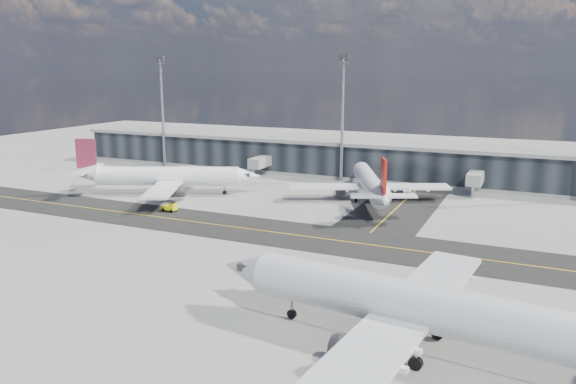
% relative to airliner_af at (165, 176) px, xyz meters
% --- Properties ---
extents(ground, '(300.00, 300.00, 0.00)m').
position_rel_airliner_af_xyz_m(ground, '(28.87, -19.59, -3.86)').
color(ground, gray).
rests_on(ground, ground).
extents(taxiway_lanes, '(180.00, 63.00, 0.03)m').
position_rel_airliner_af_xyz_m(taxiway_lanes, '(32.79, -8.86, -3.84)').
color(taxiway_lanes, black).
rests_on(taxiway_lanes, ground).
extents(terminal_concourse, '(152.00, 19.80, 8.80)m').
position_rel_airliner_af_xyz_m(terminal_concourse, '(28.92, 35.34, 0.24)').
color(terminal_concourse, black).
rests_on(terminal_concourse, ground).
extents(floodlight_masts, '(102.50, 0.70, 28.90)m').
position_rel_airliner_af_xyz_m(floodlight_masts, '(28.87, 28.41, 11.75)').
color(floodlight_masts, gray).
rests_on(floodlight_masts, ground).
extents(airliner_af, '(37.64, 32.51, 11.67)m').
position_rel_airliner_af_xyz_m(airliner_af, '(0.00, 0.00, 0.00)').
color(airliner_af, white).
rests_on(airliner_af, ground).
extents(airliner_redtail, '(30.77, 35.64, 11.06)m').
position_rel_airliner_af_xyz_m(airliner_redtail, '(40.82, 11.07, -0.20)').
color(airliner_redtail, white).
rests_on(airliner_redtail, ground).
extents(airliner_near, '(44.92, 38.38, 13.30)m').
position_rel_airliner_af_xyz_m(airliner_near, '(62.18, -45.08, 0.54)').
color(airliner_near, silver).
rests_on(airliner_near, ground).
extents(baggage_tug, '(2.92, 1.66, 1.76)m').
position_rel_airliner_af_xyz_m(baggage_tug, '(9.65, -11.59, -2.97)').
color(baggage_tug, yellow).
rests_on(baggage_tug, ground).
extents(service_van, '(5.84, 6.69, 1.71)m').
position_rel_airliner_af_xyz_m(service_van, '(44.54, 21.80, -3.00)').
color(service_van, white).
rests_on(service_van, ground).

